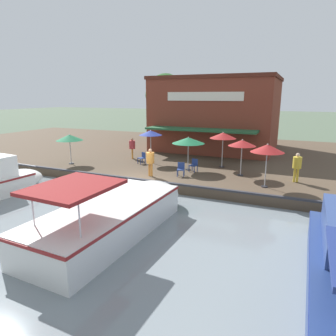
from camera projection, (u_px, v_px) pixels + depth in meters
ground_plane at (136, 190)px, 18.10m from camera, size 220.00×220.00×0.00m
quay_deck at (195, 154)px, 27.82m from camera, size 22.00×56.00×0.60m
quay_edge_fender at (137, 179)px, 18.04m from camera, size 0.20×50.40×0.10m
waterfront_restaurant at (217, 113)px, 28.53m from camera, size 10.73×10.87×6.64m
patio_umbrella_mid_patio_right at (242, 143)px, 18.58m from camera, size 1.72×1.72×2.32m
patio_umbrella_far_corner at (267, 148)px, 16.13m from camera, size 1.79×1.79×2.43m
patio_umbrella_near_quay_edge at (223, 136)px, 20.79m from camera, size 1.84×1.84×2.51m
patio_umbrella_back_row at (151, 133)px, 22.25m from camera, size 1.70×1.70×2.49m
patio_umbrella_mid_patio_left at (188, 140)px, 20.05m from camera, size 2.19×2.19×2.28m
patio_umbrella_by_entrance at (69, 138)px, 21.93m from camera, size 1.94×1.94×2.23m
cafe_chair_mid_patio at (181, 169)px, 18.86m from camera, size 0.54×0.54×0.85m
cafe_chair_under_first_umbrella at (194, 165)px, 19.96m from camera, size 0.52×0.52×0.85m
cafe_chair_beside_entrance at (142, 157)px, 22.32m from camera, size 0.60×0.60×0.85m
person_near_entrance at (132, 146)px, 23.99m from camera, size 0.47×0.47×1.68m
person_mid_patio at (297, 164)px, 17.35m from camera, size 0.49×0.49×1.73m
person_at_quay_edge at (150, 159)px, 18.66m from camera, size 0.50×0.50×1.75m
motorboat_distant_upstream at (119, 212)px, 12.54m from camera, size 8.65×3.16×2.55m
tree_behind_restaurant at (164, 93)px, 36.24m from camera, size 4.50×4.28×7.63m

